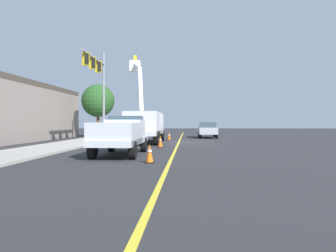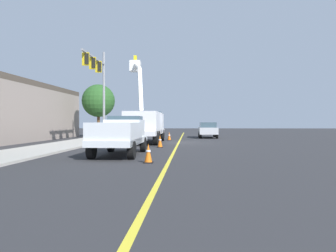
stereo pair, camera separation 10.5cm
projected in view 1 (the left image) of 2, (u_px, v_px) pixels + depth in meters
ground at (179, 142)px, 26.67m from camera, size 120.00×120.00×0.00m
sidewalk_far_side at (84, 141)px, 27.18m from camera, size 60.08×5.33×0.12m
lane_centre_stripe at (179, 142)px, 26.67m from camera, size 49.98×1.60×0.01m
utility_bucket_truck at (146, 123)px, 26.41m from camera, size 8.27×2.85×7.42m
service_pickup_truck at (121, 134)px, 16.42m from camera, size 5.66×2.32×2.06m
passing_minivan at (207, 129)px, 34.59m from camera, size 4.85×2.06×1.69m
traffic_cone_leading at (150, 153)px, 13.31m from camera, size 0.40×0.40×0.82m
traffic_cone_mid_front at (160, 141)px, 21.46m from camera, size 0.40×0.40×0.84m
traffic_cone_mid_rear at (169, 136)px, 29.95m from camera, size 0.40×0.40×0.78m
traffic_signal_mast at (98, 78)px, 27.71m from camera, size 6.18×0.66×8.28m
street_tree_right at (98, 101)px, 35.40m from camera, size 3.66×3.66×5.95m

